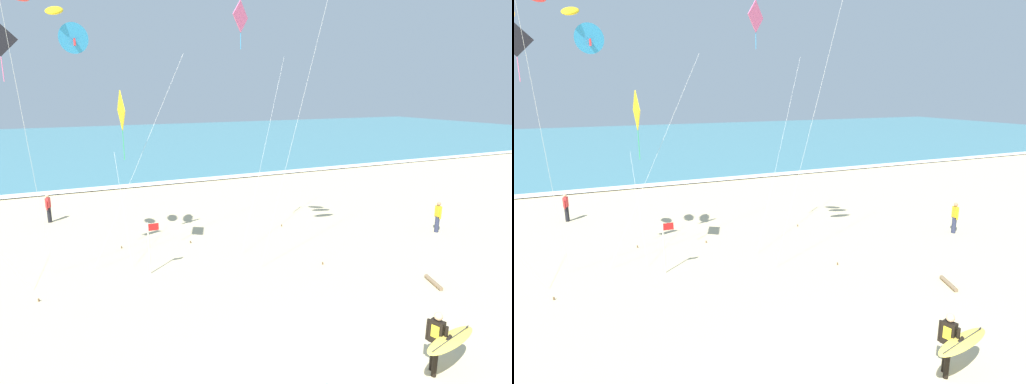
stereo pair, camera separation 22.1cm
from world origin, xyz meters
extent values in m
cube|color=teal|center=(0.00, 55.70, 0.04)|extent=(160.00, 60.00, 0.08)
cube|color=white|center=(0.00, 26.00, 0.09)|extent=(160.00, 1.28, 0.01)
cylinder|color=black|center=(1.67, 0.31, 0.44)|extent=(0.13, 0.13, 0.88)
cylinder|color=black|center=(1.83, 0.52, 0.44)|extent=(0.13, 0.13, 0.88)
cube|color=black|center=(1.75, 0.42, 1.18)|extent=(0.29, 0.38, 0.60)
cube|color=yellow|center=(1.65, 0.38, 1.22)|extent=(0.07, 0.19, 0.32)
sphere|color=tan|center=(1.75, 0.42, 1.60)|extent=(0.21, 0.21, 0.21)
cylinder|color=black|center=(1.81, 0.20, 1.29)|extent=(0.09, 0.09, 0.26)
cylinder|color=black|center=(1.78, 0.09, 1.16)|extent=(0.26, 0.15, 0.14)
cylinder|color=black|center=(1.68, 0.64, 1.14)|extent=(0.09, 0.09, 0.56)
ellipsoid|color=#EFD14C|center=(1.85, 0.07, 1.12)|extent=(2.30, 1.13, 0.25)
cube|color=#333333|center=(1.85, 0.07, 1.16)|extent=(1.90, 0.59, 0.16)
cube|color=#262628|center=(2.76, 0.34, 1.05)|extent=(0.12, 0.05, 0.14)
cylinder|color=pink|center=(-7.77, 9.88, 7.71)|extent=(0.02, 0.02, 0.77)
cube|color=pink|center=(0.53, 9.97, 9.87)|extent=(0.95, 0.76, 1.19)
cylinder|color=#2D99DB|center=(0.53, 9.97, 8.96)|extent=(0.02, 0.02, 0.62)
cylinder|color=silver|center=(2.25, 11.34, 4.37)|extent=(3.46, 2.74, 8.55)
cylinder|color=brown|center=(3.98, 12.70, 0.05)|extent=(0.06, 0.06, 0.10)
cone|color=#2D99DB|center=(-5.55, 10.87, 8.86)|extent=(1.08, 0.54, 1.07)
cube|color=red|center=(-5.55, 10.87, 8.72)|extent=(0.14, 0.37, 0.24)
cylinder|color=silver|center=(-3.36, 11.57, 4.35)|extent=(4.40, 1.42, 8.51)
cylinder|color=brown|center=(-1.16, 12.28, 0.05)|extent=(0.06, 0.06, 0.10)
ellipsoid|color=yellow|center=(-6.07, 11.00, 9.76)|extent=(0.80, 1.39, 0.60)
cylinder|color=silver|center=(-7.31, 10.05, 4.88)|extent=(0.44, 2.30, 9.56)
cylinder|color=brown|center=(-7.53, 8.91, 0.05)|extent=(0.06, 0.06, 0.10)
cube|color=yellow|center=(-4.14, 10.45, 6.33)|extent=(0.08, 1.48, 1.48)
cylinder|color=green|center=(-4.14, 10.45, 5.02)|extent=(0.02, 0.02, 1.13)
cylinder|color=silver|center=(-4.19, 11.70, 2.28)|extent=(0.10, 2.49, 4.36)
cylinder|color=brown|center=(-4.23, 12.94, 0.05)|extent=(0.06, 0.06, 0.10)
cylinder|color=silver|center=(1.88, 7.89, 5.58)|extent=(2.45, 0.82, 10.97)
cylinder|color=brown|center=(3.10, 7.48, 0.05)|extent=(0.06, 0.06, 0.10)
cylinder|color=#2D334C|center=(10.72, 8.55, 0.42)|extent=(0.22, 0.22, 0.84)
cube|color=gold|center=(10.72, 8.55, 1.11)|extent=(0.25, 0.35, 0.54)
sphere|color=#A87A59|center=(10.72, 8.55, 1.49)|extent=(0.20, 0.20, 0.20)
cylinder|color=gold|center=(10.67, 8.35, 1.01)|extent=(0.08, 0.08, 0.50)
cylinder|color=gold|center=(10.77, 8.75, 1.01)|extent=(0.08, 0.08, 0.50)
cylinder|color=black|center=(-7.23, 18.72, 0.42)|extent=(0.22, 0.22, 0.84)
cube|color=red|center=(-7.23, 18.72, 1.11)|extent=(0.28, 0.36, 0.54)
sphere|color=tan|center=(-7.23, 18.72, 1.49)|extent=(0.20, 0.20, 0.20)
cylinder|color=red|center=(-7.31, 18.53, 1.01)|extent=(0.08, 0.08, 0.50)
cylinder|color=red|center=(-7.16, 18.92, 1.01)|extent=(0.08, 0.08, 0.50)
cylinder|color=silver|center=(-3.58, 9.61, 1.05)|extent=(0.05, 0.05, 2.10)
cube|color=red|center=(-3.36, 9.61, 1.90)|extent=(0.40, 0.02, 0.28)
cylinder|color=#846B4C|center=(5.82, 4.18, 0.08)|extent=(0.53, 1.13, 0.16)
camera|label=1|loc=(-6.36, -6.30, 7.04)|focal=29.81mm
camera|label=2|loc=(-6.16, -6.39, 7.04)|focal=29.81mm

